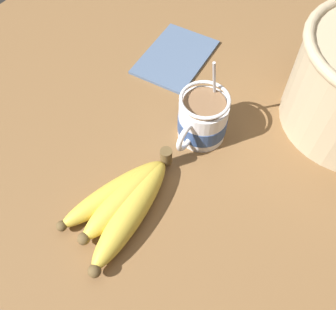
{
  "coord_description": "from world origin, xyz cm",
  "views": [
    {
      "loc": [
        33.44,
        17.08,
        56.89
      ],
      "look_at": [
        6.38,
        -2.08,
        6.74
      ],
      "focal_mm": 40.0,
      "sensor_mm": 36.0,
      "label": 1
    }
  ],
  "objects": [
    {
      "name": "table",
      "position": [
        0.0,
        0.0,
        1.32
      ],
      "size": [
        122.23,
        122.23,
        2.64
      ],
      "color": "brown",
      "rests_on": "ground"
    },
    {
      "name": "coffee_mug",
      "position": [
        -2.98,
        -1.5,
        6.78
      ],
      "size": [
        12.45,
        8.6,
        15.85
      ],
      "color": "silver",
      "rests_on": "table"
    },
    {
      "name": "banana_bunch",
      "position": [
        16.33,
        -3.31,
        4.71
      ],
      "size": [
        22.86,
        12.23,
        4.38
      ],
      "color": "brown",
      "rests_on": "table"
    },
    {
      "name": "napkin",
      "position": [
        -16.71,
        -16.48,
        2.94
      ],
      "size": [
        18.65,
        13.98,
        0.6
      ],
      "color": "slate",
      "rests_on": "table"
    }
  ]
}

